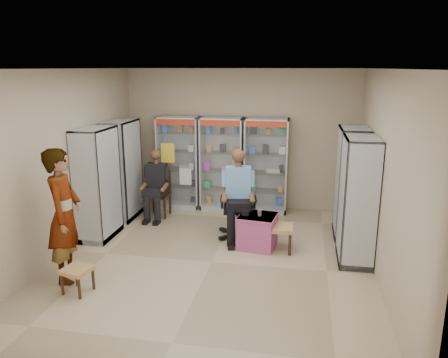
% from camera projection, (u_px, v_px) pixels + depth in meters
% --- Properties ---
extents(floor, '(6.00, 6.00, 0.00)m').
position_uv_depth(floor, '(212.00, 262.00, 6.97)').
color(floor, tan).
rests_on(floor, ground).
extents(room_shell, '(5.02, 6.02, 3.01)m').
position_uv_depth(room_shell, '(211.00, 140.00, 6.48)').
color(room_shell, tan).
rests_on(room_shell, ground).
extents(cabinet_back_left, '(0.90, 0.50, 2.00)m').
position_uv_depth(cabinet_back_left, '(179.00, 162.00, 9.55)').
color(cabinet_back_left, silver).
rests_on(cabinet_back_left, floor).
extents(cabinet_back_mid, '(0.90, 0.50, 2.00)m').
position_uv_depth(cabinet_back_mid, '(222.00, 164.00, 9.39)').
color(cabinet_back_mid, '#B1B4B9').
rests_on(cabinet_back_mid, floor).
extents(cabinet_back_right, '(0.90, 0.50, 2.00)m').
position_uv_depth(cabinet_back_right, '(266.00, 166.00, 9.22)').
color(cabinet_back_right, '#B0B3B8').
rests_on(cabinet_back_right, floor).
extents(cabinet_right_far, '(0.90, 0.50, 2.00)m').
position_uv_depth(cabinet_right_far, '(351.00, 183.00, 7.86)').
color(cabinet_right_far, silver).
rests_on(cabinet_right_far, floor).
extents(cabinet_right_near, '(0.90, 0.50, 2.00)m').
position_uv_depth(cabinet_right_near, '(358.00, 201.00, 6.81)').
color(cabinet_right_near, '#A4A5AB').
rests_on(cabinet_right_near, floor).
extents(cabinet_left_far, '(0.90, 0.50, 2.00)m').
position_uv_depth(cabinet_left_far, '(122.00, 170.00, 8.83)').
color(cabinet_left_far, '#B6BABE').
rests_on(cabinet_left_far, floor).
extents(cabinet_left_near, '(0.90, 0.50, 2.00)m').
position_uv_depth(cabinet_left_near, '(98.00, 184.00, 7.78)').
color(cabinet_left_near, '#A1A3A8').
rests_on(cabinet_left_near, floor).
extents(wooden_chair, '(0.42, 0.42, 0.94)m').
position_uv_depth(wooden_chair, '(159.00, 194.00, 9.03)').
color(wooden_chair, '#322213').
rests_on(wooden_chair, floor).
extents(seated_customer, '(0.44, 0.60, 1.34)m').
position_uv_depth(seated_customer, '(157.00, 185.00, 8.94)').
color(seated_customer, black).
rests_on(seated_customer, floor).
extents(office_chair, '(0.76, 0.76, 1.21)m').
position_uv_depth(office_chair, '(238.00, 205.00, 7.89)').
color(office_chair, black).
rests_on(office_chair, floor).
extents(seated_shopkeeper, '(0.61, 0.78, 1.54)m').
position_uv_depth(seated_shopkeeper, '(238.00, 197.00, 7.80)').
color(seated_shopkeeper, '#66A6CB').
rests_on(seated_shopkeeper, floor).
extents(pink_trunk, '(0.67, 0.65, 0.58)m').
position_uv_depth(pink_trunk, '(257.00, 231.00, 7.49)').
color(pink_trunk, '#B54897').
rests_on(pink_trunk, floor).
extents(tea_glass, '(0.07, 0.07, 0.10)m').
position_uv_depth(tea_glass, '(260.00, 213.00, 7.39)').
color(tea_glass, '#572A07').
rests_on(tea_glass, pink_trunk).
extents(woven_stool_a, '(0.45, 0.45, 0.44)m').
position_uv_depth(woven_stool_a, '(280.00, 238.00, 7.37)').
color(woven_stool_a, '#9F8643').
rests_on(woven_stool_a, floor).
extents(woven_stool_b, '(0.43, 0.43, 0.36)m').
position_uv_depth(woven_stool_b, '(78.00, 280.00, 6.00)').
color(woven_stool_b, '#B0724A').
rests_on(woven_stool_b, floor).
extents(standing_man, '(0.61, 0.80, 1.95)m').
position_uv_depth(standing_man, '(64.00, 215.00, 6.21)').
color(standing_man, gray).
rests_on(standing_man, floor).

